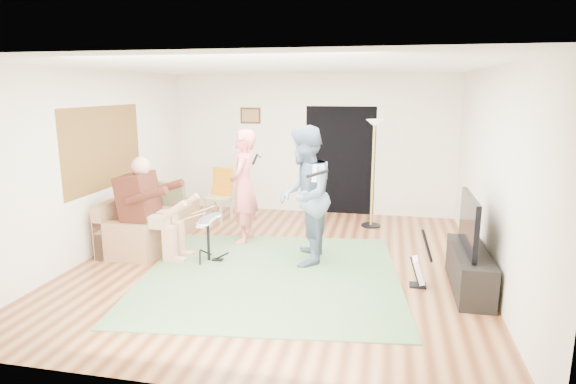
{
  "coord_description": "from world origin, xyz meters",
  "views": [
    {
      "loc": [
        1.46,
        -6.3,
        2.43
      ],
      "look_at": [
        0.08,
        0.3,
        0.97
      ],
      "focal_mm": 30.0,
      "sensor_mm": 36.0,
      "label": 1
    }
  ],
  "objects_px": {
    "guitar_spare": "(419,270)",
    "tv_cabinet": "(469,270)",
    "dining_chair": "(219,202)",
    "torchiere_lamp": "(373,154)",
    "singer": "(243,187)",
    "guitarist": "(304,196)",
    "drum_kit": "(208,242)",
    "television": "(469,223)",
    "sofa": "(148,225)"
  },
  "relations": [
    {
      "from": "drum_kit",
      "to": "singer",
      "type": "relative_size",
      "value": 0.36
    },
    {
      "from": "torchiere_lamp",
      "to": "television",
      "type": "bearing_deg",
      "value": -64.25
    },
    {
      "from": "singer",
      "to": "tv_cabinet",
      "type": "relative_size",
      "value": 1.29
    },
    {
      "from": "guitarist",
      "to": "singer",
      "type": "bearing_deg",
      "value": -129.3
    },
    {
      "from": "drum_kit",
      "to": "dining_chair",
      "type": "bearing_deg",
      "value": 105.9
    },
    {
      "from": "guitar_spare",
      "to": "drum_kit",
      "type": "bearing_deg",
      "value": 173.53
    },
    {
      "from": "guitar_spare",
      "to": "tv_cabinet",
      "type": "relative_size",
      "value": 0.53
    },
    {
      "from": "television",
      "to": "guitar_spare",
      "type": "bearing_deg",
      "value": -175.8
    },
    {
      "from": "dining_chair",
      "to": "tv_cabinet",
      "type": "height_order",
      "value": "dining_chair"
    },
    {
      "from": "guitarist",
      "to": "dining_chair",
      "type": "relative_size",
      "value": 1.96
    },
    {
      "from": "television",
      "to": "torchiere_lamp",
      "type": "bearing_deg",
      "value": 115.75
    },
    {
      "from": "torchiere_lamp",
      "to": "tv_cabinet",
      "type": "height_order",
      "value": "torchiere_lamp"
    },
    {
      "from": "guitarist",
      "to": "television",
      "type": "relative_size",
      "value": 1.78
    },
    {
      "from": "singer",
      "to": "guitarist",
      "type": "bearing_deg",
      "value": 53.14
    },
    {
      "from": "drum_kit",
      "to": "tv_cabinet",
      "type": "relative_size",
      "value": 0.47
    },
    {
      "from": "torchiere_lamp",
      "to": "television",
      "type": "relative_size",
      "value": 1.75
    },
    {
      "from": "dining_chair",
      "to": "guitarist",
      "type": "bearing_deg",
      "value": -30.65
    },
    {
      "from": "sofa",
      "to": "tv_cabinet",
      "type": "distance_m",
      "value": 4.88
    },
    {
      "from": "guitarist",
      "to": "tv_cabinet",
      "type": "distance_m",
      "value": 2.33
    },
    {
      "from": "sofa",
      "to": "singer",
      "type": "relative_size",
      "value": 1.1
    },
    {
      "from": "singer",
      "to": "sofa",
      "type": "bearing_deg",
      "value": -79.88
    },
    {
      "from": "guitarist",
      "to": "guitar_spare",
      "type": "distance_m",
      "value": 1.81
    },
    {
      "from": "torchiere_lamp",
      "to": "television",
      "type": "xyz_separation_m",
      "value": [
        1.24,
        -2.57,
        -0.46
      ]
    },
    {
      "from": "singer",
      "to": "tv_cabinet",
      "type": "height_order",
      "value": "singer"
    },
    {
      "from": "guitarist",
      "to": "guitar_spare",
      "type": "height_order",
      "value": "guitarist"
    },
    {
      "from": "sofa",
      "to": "singer",
      "type": "height_order",
      "value": "singer"
    },
    {
      "from": "drum_kit",
      "to": "dining_chair",
      "type": "relative_size",
      "value": 0.66
    },
    {
      "from": "drum_kit",
      "to": "guitar_spare",
      "type": "xyz_separation_m",
      "value": [
        2.9,
        -0.33,
        -0.07
      ]
    },
    {
      "from": "tv_cabinet",
      "to": "guitar_spare",
      "type": "bearing_deg",
      "value": -176.15
    },
    {
      "from": "guitarist",
      "to": "tv_cabinet",
      "type": "relative_size",
      "value": 1.39
    },
    {
      "from": "sofa",
      "to": "dining_chair",
      "type": "distance_m",
      "value": 1.58
    },
    {
      "from": "sofa",
      "to": "drum_kit",
      "type": "distance_m",
      "value": 1.44
    },
    {
      "from": "dining_chair",
      "to": "tv_cabinet",
      "type": "relative_size",
      "value": 0.71
    },
    {
      "from": "guitarist",
      "to": "guitar_spare",
      "type": "bearing_deg",
      "value": 65.73
    },
    {
      "from": "guitar_spare",
      "to": "tv_cabinet",
      "type": "height_order",
      "value": "guitar_spare"
    },
    {
      "from": "sofa",
      "to": "drum_kit",
      "type": "xyz_separation_m",
      "value": [
        1.29,
        -0.65,
        0.02
      ]
    },
    {
      "from": "drum_kit",
      "to": "tv_cabinet",
      "type": "distance_m",
      "value": 3.51
    },
    {
      "from": "drum_kit",
      "to": "torchiere_lamp",
      "type": "height_order",
      "value": "torchiere_lamp"
    },
    {
      "from": "singer",
      "to": "guitarist",
      "type": "relative_size",
      "value": 0.93
    },
    {
      "from": "drum_kit",
      "to": "torchiere_lamp",
      "type": "relative_size",
      "value": 0.34
    },
    {
      "from": "singer",
      "to": "guitar_spare",
      "type": "height_order",
      "value": "singer"
    },
    {
      "from": "dining_chair",
      "to": "torchiere_lamp",
      "type": "bearing_deg",
      "value": 17.34
    },
    {
      "from": "guitar_spare",
      "to": "television",
      "type": "distance_m",
      "value": 0.84
    },
    {
      "from": "dining_chair",
      "to": "television",
      "type": "xyz_separation_m",
      "value": [
        4.04,
        -2.36,
        0.5
      ]
    },
    {
      "from": "drum_kit",
      "to": "tv_cabinet",
      "type": "bearing_deg",
      "value": -4.72
    },
    {
      "from": "sofa",
      "to": "dining_chair",
      "type": "xyz_separation_m",
      "value": [
        0.7,
        1.42,
        0.09
      ]
    },
    {
      "from": "guitar_spare",
      "to": "tv_cabinet",
      "type": "distance_m",
      "value": 0.6
    },
    {
      "from": "torchiere_lamp",
      "to": "singer",
      "type": "bearing_deg",
      "value": -146.84
    },
    {
      "from": "drum_kit",
      "to": "guitar_spare",
      "type": "bearing_deg",
      "value": -6.47
    },
    {
      "from": "sofa",
      "to": "television",
      "type": "bearing_deg",
      "value": -11.21
    }
  ]
}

